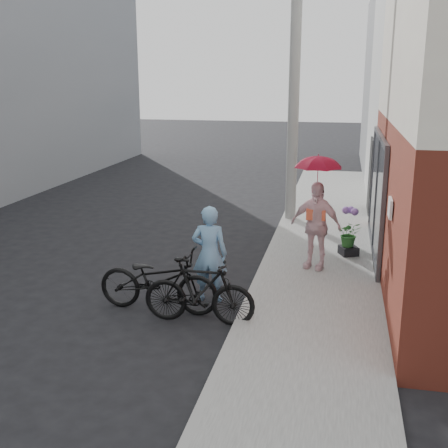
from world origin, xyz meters
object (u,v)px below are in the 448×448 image
(officer, at_px, (210,254))
(planter, at_px, (348,251))
(bike_left, at_px, (158,280))
(utility_pole, at_px, (294,88))
(bike_right, at_px, (199,291))
(kimono_woman, at_px, (316,225))

(officer, relative_size, planter, 4.88)
(officer, bearing_deg, bike_left, 37.53)
(utility_pole, relative_size, bike_left, 3.40)
(bike_right, distance_m, planter, 4.39)
(officer, xyz_separation_m, bike_right, (0.06, -0.96, -0.31))
(bike_left, height_order, planter, bike_left)
(kimono_woman, xyz_separation_m, planter, (0.67, 0.98, -0.77))
(planter, bearing_deg, kimono_woman, -124.53)
(bike_left, bearing_deg, utility_pole, -11.49)
(utility_pole, xyz_separation_m, officer, (-0.85, -5.71, -2.65))
(utility_pole, height_order, planter, utility_pole)
(officer, height_order, kimono_woman, kimono_woman)
(officer, distance_m, kimono_woman, 2.46)
(utility_pole, bearing_deg, bike_left, -104.02)
(utility_pole, distance_m, bike_left, 7.17)
(bike_left, relative_size, kimono_woman, 1.19)
(bike_left, bearing_deg, bike_right, -110.71)
(bike_right, bearing_deg, kimono_woman, -31.14)
(utility_pole, relative_size, planter, 20.14)
(bike_left, bearing_deg, planter, -40.06)
(officer, distance_m, bike_left, 1.00)
(officer, distance_m, planter, 3.69)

